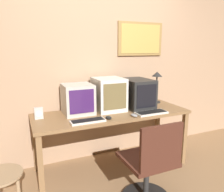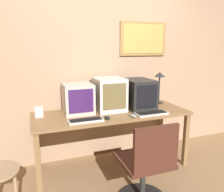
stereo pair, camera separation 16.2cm
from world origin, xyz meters
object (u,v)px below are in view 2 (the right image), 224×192
(keyboard_main, at_px, (86,121))
(monitor_left, at_px, (78,98))
(desk_lamp, at_px, (160,80))
(office_chair, at_px, (146,170))
(monitor_right, at_px, (138,94))
(mouse_near_keyboard, at_px, (107,118))
(keyboard_side, at_px, (151,113))
(mouse_far_corner, at_px, (133,116))
(desk_clock, at_px, (39,112))
(monitor_center, at_px, (109,94))

(keyboard_main, bearing_deg, monitor_left, 90.99)
(desk_lamp, height_order, office_chair, desk_lamp)
(monitor_right, bearing_deg, mouse_near_keyboard, -150.34)
(keyboard_side, relative_size, mouse_far_corner, 3.60)
(monitor_right, xyz_separation_m, keyboard_main, (-0.80, -0.32, -0.18))
(mouse_near_keyboard, height_order, mouse_far_corner, same)
(keyboard_side, height_order, desk_lamp, desk_lamp)
(office_chair, bearing_deg, desk_clock, 136.25)
(monitor_center, height_order, desk_lamp, desk_lamp)
(monitor_center, xyz_separation_m, monitor_right, (0.40, -0.03, -0.02))
(desk_clock, distance_m, office_chair, 1.36)
(desk_clock, height_order, desk_lamp, desk_lamp)
(monitor_left, xyz_separation_m, desk_clock, (-0.47, -0.03, -0.12))
(desk_lamp, relative_size, office_chair, 0.52)
(keyboard_side, distance_m, office_chair, 0.75)
(mouse_far_corner, relative_size, office_chair, 0.13)
(keyboard_main, relative_size, desk_clock, 2.88)
(keyboard_side, distance_m, desk_lamp, 0.68)
(mouse_near_keyboard, bearing_deg, keyboard_main, -177.99)
(office_chair, bearing_deg, desk_lamp, 53.15)
(monitor_center, bearing_deg, keyboard_side, -41.55)
(mouse_near_keyboard, bearing_deg, desk_lamp, 24.52)
(keyboard_main, relative_size, desk_lamp, 0.84)
(monitor_left, height_order, keyboard_side, monitor_left)
(mouse_near_keyboard, bearing_deg, mouse_far_corner, -7.03)
(mouse_near_keyboard, distance_m, desk_lamp, 1.10)
(keyboard_side, xyz_separation_m, desk_lamp, (0.39, 0.45, 0.34))
(monitor_right, relative_size, keyboard_side, 1.19)
(keyboard_side, height_order, mouse_near_keyboard, mouse_near_keyboard)
(keyboard_side, relative_size, desk_clock, 3.02)
(monitor_center, height_order, monitor_right, monitor_center)
(monitor_center, distance_m, mouse_near_keyboard, 0.43)
(monitor_left, bearing_deg, keyboard_main, -89.01)
(monitor_center, distance_m, monitor_right, 0.40)
(mouse_far_corner, bearing_deg, monitor_left, 144.95)
(monitor_left, relative_size, monitor_right, 0.77)
(desk_lamp, xyz_separation_m, office_chair, (-0.75, -0.99, -0.72))
(monitor_right, relative_size, mouse_near_keyboard, 4.72)
(monitor_center, xyz_separation_m, mouse_near_keyboard, (-0.15, -0.35, -0.19))
(keyboard_side, bearing_deg, desk_lamp, 49.71)
(office_chair, bearing_deg, monitor_center, 93.47)
(desk_clock, distance_m, desk_lamp, 1.70)
(mouse_near_keyboard, bearing_deg, monitor_center, 66.58)
(monitor_left, bearing_deg, monitor_center, -1.75)
(monitor_left, bearing_deg, office_chair, -63.34)
(monitor_right, distance_m, mouse_far_corner, 0.46)
(mouse_far_corner, distance_m, office_chair, 0.66)
(monitor_center, bearing_deg, office_chair, -86.53)
(desk_clock, bearing_deg, monitor_center, 1.14)
(desk_clock, bearing_deg, keyboard_side, -15.20)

